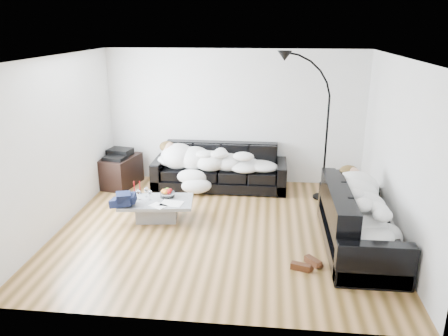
# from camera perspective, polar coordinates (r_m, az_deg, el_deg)

# --- Properties ---
(ground) EXTENTS (5.00, 5.00, 0.00)m
(ground) POSITION_cam_1_polar(r_m,az_deg,el_deg) (6.86, -0.27, -7.94)
(ground) COLOR brown
(ground) RESTS_ON ground
(wall_back) EXTENTS (5.00, 0.02, 2.60)m
(wall_back) POSITION_cam_1_polar(r_m,az_deg,el_deg) (8.57, 1.41, 6.64)
(wall_back) COLOR silver
(wall_back) RESTS_ON ground
(wall_left) EXTENTS (0.02, 4.50, 2.60)m
(wall_left) POSITION_cam_1_polar(r_m,az_deg,el_deg) (7.11, -20.76, 2.98)
(wall_left) COLOR silver
(wall_left) RESTS_ON ground
(wall_right) EXTENTS (0.02, 4.50, 2.60)m
(wall_right) POSITION_cam_1_polar(r_m,az_deg,el_deg) (6.61, 21.81, 1.74)
(wall_right) COLOR silver
(wall_right) RESTS_ON ground
(ceiling) EXTENTS (5.00, 5.00, 0.00)m
(ceiling) POSITION_cam_1_polar(r_m,az_deg,el_deg) (6.17, -0.31, 14.26)
(ceiling) COLOR white
(ceiling) RESTS_ON ground
(sofa_back) EXTENTS (2.54, 0.88, 0.83)m
(sofa_back) POSITION_cam_1_polar(r_m,az_deg,el_deg) (8.37, -0.57, 0.10)
(sofa_back) COLOR black
(sofa_back) RESTS_ON ground
(sofa_right) EXTENTS (0.93, 2.18, 0.88)m
(sofa_right) POSITION_cam_1_polar(r_m,az_deg,el_deg) (6.44, 17.37, -6.35)
(sofa_right) COLOR black
(sofa_right) RESTS_ON ground
(sleeper_back) EXTENTS (2.15, 0.74, 0.43)m
(sleeper_back) POSITION_cam_1_polar(r_m,az_deg,el_deg) (8.26, -0.61, 1.43)
(sleeper_back) COLOR white
(sleeper_back) RESTS_ON sofa_back
(sleeper_right) EXTENTS (0.79, 1.87, 0.46)m
(sleeper_right) POSITION_cam_1_polar(r_m,az_deg,el_deg) (6.36, 17.54, -4.65)
(sleeper_right) COLOR white
(sleeper_right) RESTS_ON sofa_right
(teal_cushion) EXTENTS (0.42, 0.38, 0.20)m
(teal_cushion) POSITION_cam_1_polar(r_m,az_deg,el_deg) (6.94, 16.10, -1.93)
(teal_cushion) COLOR #0B4F31
(teal_cushion) RESTS_ON sofa_right
(coffee_table) EXTENTS (1.23, 0.82, 0.34)m
(coffee_table) POSITION_cam_1_polar(r_m,az_deg,el_deg) (7.18, -8.77, -5.46)
(coffee_table) COLOR #939699
(coffee_table) RESTS_ON ground
(fruit_bowl) EXTENTS (0.24, 0.24, 0.14)m
(fruit_bowl) POSITION_cam_1_polar(r_m,az_deg,el_deg) (7.20, -7.41, -3.24)
(fruit_bowl) COLOR white
(fruit_bowl) RESTS_ON coffee_table
(wine_glass_a) EXTENTS (0.07, 0.07, 0.16)m
(wine_glass_a) POSITION_cam_1_polar(r_m,az_deg,el_deg) (7.26, -10.13, -3.12)
(wine_glass_a) COLOR white
(wine_glass_a) RESTS_ON coffee_table
(wine_glass_b) EXTENTS (0.09, 0.09, 0.17)m
(wine_glass_b) POSITION_cam_1_polar(r_m,az_deg,el_deg) (7.16, -11.11, -3.43)
(wine_glass_b) COLOR white
(wine_glass_b) RESTS_ON coffee_table
(wine_glass_c) EXTENTS (0.09, 0.09, 0.17)m
(wine_glass_c) POSITION_cam_1_polar(r_m,az_deg,el_deg) (7.11, -9.65, -3.51)
(wine_glass_c) COLOR white
(wine_glass_c) RESTS_ON coffee_table
(candle_left) EXTENTS (0.05, 0.05, 0.21)m
(candle_left) POSITION_cam_1_polar(r_m,az_deg,el_deg) (7.41, -11.63, -2.55)
(candle_left) COLOR maroon
(candle_left) RESTS_ON coffee_table
(candle_right) EXTENTS (0.04, 0.04, 0.21)m
(candle_right) POSITION_cam_1_polar(r_m,az_deg,el_deg) (7.40, -10.93, -2.52)
(candle_right) COLOR maroon
(candle_right) RESTS_ON coffee_table
(newspaper_a) EXTENTS (0.37, 0.30, 0.01)m
(newspaper_a) POSITION_cam_1_polar(r_m,az_deg,el_deg) (6.95, -6.86, -4.59)
(newspaper_a) COLOR silver
(newspaper_a) RESTS_ON coffee_table
(newspaper_b) EXTENTS (0.31, 0.29, 0.01)m
(newspaper_b) POSITION_cam_1_polar(r_m,az_deg,el_deg) (6.90, -8.61, -4.87)
(newspaper_b) COLOR silver
(newspaper_b) RESTS_ON coffee_table
(navy_jacket) EXTENTS (0.42, 0.38, 0.18)m
(navy_jacket) POSITION_cam_1_polar(r_m,az_deg,el_deg) (6.95, -13.01, -3.50)
(navy_jacket) COLOR black
(navy_jacket) RESTS_ON coffee_table
(shoes) EXTENTS (0.53, 0.48, 0.10)m
(shoes) POSITION_cam_1_polar(r_m,az_deg,el_deg) (5.95, 10.72, -12.21)
(shoes) COLOR #472311
(shoes) RESTS_ON ground
(av_cabinet) EXTENTS (0.75, 0.96, 0.58)m
(av_cabinet) POSITION_cam_1_polar(r_m,az_deg,el_deg) (8.79, -13.47, -0.37)
(av_cabinet) COLOR black
(av_cabinet) RESTS_ON ground
(stereo) EXTENTS (0.49, 0.41, 0.13)m
(stereo) POSITION_cam_1_polar(r_m,az_deg,el_deg) (8.68, -13.64, 1.86)
(stereo) COLOR black
(stereo) RESTS_ON av_cabinet
(floor_lamp) EXTENTS (0.90, 0.63, 2.29)m
(floor_lamp) POSITION_cam_1_polar(r_m,az_deg,el_deg) (7.87, 13.24, 3.95)
(floor_lamp) COLOR black
(floor_lamp) RESTS_ON ground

